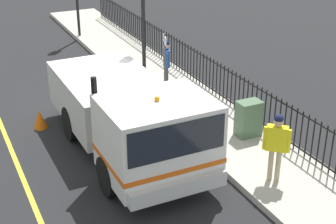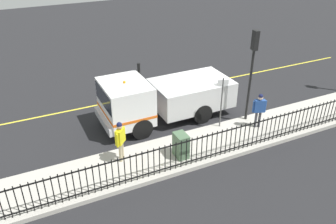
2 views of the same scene
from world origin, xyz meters
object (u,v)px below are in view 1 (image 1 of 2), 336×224
Objects in this scene: traffic_light_near at (143,2)px; work_truck at (131,115)px; street_sign at (165,62)px; pedestrian_distant at (167,59)px; utility_cabinet at (249,119)px; worker_standing at (277,141)px; traffic_cone at (40,119)px.

work_truck is at bearing 69.64° from traffic_light_near.
street_sign is (0.04, -1.50, -1.53)m from traffic_light_near.
pedestrian_distant reaches higher than utility_cabinet.
street_sign is at bearing 175.38° from pedestrian_distant.
utility_cabinet is at bearing 115.00° from traffic_light_near.
pedestrian_distant is (2.77, 3.74, -0.06)m from work_truck.
work_truck is 3.74× the size of worker_standing.
pedestrian_distant is 2.17m from traffic_light_near.
pedestrian_distant is 4.72m from traffic_cone.
traffic_light_near reaches higher than worker_standing.
work_truck reaches higher than street_sign.
worker_standing is 0.72× the size of street_sign.
work_truck is 6.33× the size of utility_cabinet.
work_truck is 4.63m from traffic_light_near.
work_truck is 3.68m from worker_standing.
work_truck reaches higher than utility_cabinet.
traffic_light_near is at bearing 107.70° from utility_cabinet.
street_sign is at bearing -41.15° from worker_standing.
work_truck is 3.37m from utility_cabinet.
worker_standing is 0.40× the size of traffic_light_near.
worker_standing is at bearing -109.03° from utility_cabinet.
traffic_light_near reaches higher than pedestrian_distant.
work_truck is at bearing 172.09° from utility_cabinet.
pedestrian_distant is at bearing -171.75° from traffic_light_near.
work_truck is at bearing -131.92° from street_sign.
pedestrian_distant is at bearing 62.83° from street_sign.
traffic_cone is at bearing -58.55° from work_truck.
work_truck is at bearing -58.22° from traffic_cone.
traffic_light_near reaches higher than work_truck.
work_truck is 11.30× the size of traffic_cone.
work_truck reaches higher than worker_standing.
pedestrian_distant is 1.77m from street_sign.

